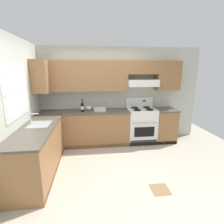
{
  "coord_description": "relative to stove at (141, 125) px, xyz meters",
  "views": [
    {
      "loc": [
        -0.22,
        -3.15,
        1.93
      ],
      "look_at": [
        0.24,
        0.7,
        1.0
      ],
      "focal_mm": 27.64,
      "sensor_mm": 36.0,
      "label": 1
    }
  ],
  "objects": [
    {
      "name": "bowl",
      "position": [
        -1.13,
        0.01,
        0.46
      ],
      "size": [
        0.31,
        0.24,
        0.08
      ],
      "color": "beige",
      "rests_on": "counter_back_run"
    },
    {
      "name": "counter_back_run",
      "position": [
        -1.1,
        -0.01,
        -0.03
      ],
      "size": [
        3.6,
        0.65,
        0.91
      ],
      "color": "olive",
      "rests_on": "ground_plane"
    },
    {
      "name": "paper_towel_roll",
      "position": [
        -1.42,
        0.1,
        0.49
      ],
      "size": [
        0.12,
        0.11,
        0.11
      ],
      "color": "white",
      "rests_on": "counter_back_run"
    },
    {
      "name": "wall_back",
      "position": [
        -0.73,
        0.27,
        1.0
      ],
      "size": [
        4.68,
        0.57,
        2.55
      ],
      "color": "beige",
      "rests_on": "ground_plane"
    },
    {
      "name": "floor_accent_tile",
      "position": [
        -0.25,
        -2.02,
        -0.48
      ],
      "size": [
        0.3,
        0.3,
        0.01
      ],
      "primitive_type": "cube",
      "color": "olive",
      "rests_on": "ground_plane"
    },
    {
      "name": "stove",
      "position": [
        0.0,
        0.0,
        0.0
      ],
      "size": [
        0.76,
        0.62,
        1.2
      ],
      "color": "white",
      "rests_on": "ground_plane"
    },
    {
      "name": "wine_bottle",
      "position": [
        -1.58,
        -0.05,
        0.56
      ],
      "size": [
        0.08,
        0.08,
        0.34
      ],
      "color": "black",
      "rests_on": "counter_back_run"
    },
    {
      "name": "wall_left",
      "position": [
        -2.71,
        -1.03,
        0.87
      ],
      "size": [
        0.47,
        4.0,
        2.55
      ],
      "color": "beige",
      "rests_on": "ground_plane"
    },
    {
      "name": "counter_left_run",
      "position": [
        -2.37,
        -1.25,
        -0.02
      ],
      "size": [
        0.63,
        1.91,
        1.13
      ],
      "color": "olive",
      "rests_on": "ground_plane"
    },
    {
      "name": "ground_plane",
      "position": [
        -1.12,
        -1.25,
        -0.48
      ],
      "size": [
        7.04,
        7.04,
        0.0
      ],
      "primitive_type": "plane",
      "color": "#B2AA99"
    }
  ]
}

